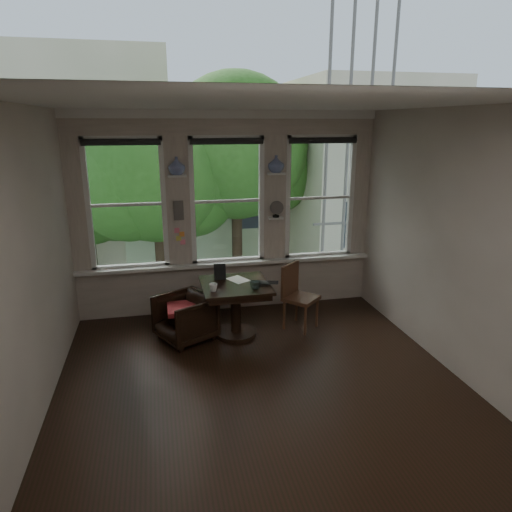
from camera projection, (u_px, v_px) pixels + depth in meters
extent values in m
plane|color=black|center=(261.00, 381.00, 5.18)|extent=(4.50, 4.50, 0.00)
plane|color=silver|center=(261.00, 103.00, 4.33)|extent=(4.50, 4.50, 0.00)
plane|color=beige|center=(227.00, 214.00, 6.87)|extent=(4.50, 0.00, 4.50)
plane|color=beige|center=(348.00, 360.00, 2.65)|extent=(4.50, 0.00, 4.50)
plane|color=beige|center=(28.00, 269.00, 4.29)|extent=(0.00, 4.50, 4.50)
plane|color=beige|center=(452.00, 243.00, 5.22)|extent=(0.00, 4.50, 4.50)
cube|color=white|center=(177.00, 176.00, 6.45)|extent=(0.26, 0.16, 0.03)
cube|color=white|center=(276.00, 173.00, 6.75)|extent=(0.26, 0.16, 0.03)
cube|color=#59544F|center=(179.00, 210.00, 6.62)|extent=(0.14, 0.06, 0.28)
imported|color=silver|center=(177.00, 166.00, 6.41)|extent=(0.24, 0.24, 0.25)
imported|color=silver|center=(276.00, 164.00, 6.71)|extent=(0.24, 0.24, 0.25)
imported|color=black|center=(185.00, 318.00, 6.10)|extent=(0.92, 0.91, 0.62)
cube|color=maroon|center=(185.00, 308.00, 6.06)|extent=(0.45, 0.45, 0.06)
imported|color=black|center=(265.00, 284.00, 6.04)|extent=(0.41, 0.32, 0.03)
imported|color=white|center=(213.00, 288.00, 5.82)|extent=(0.13, 0.13, 0.10)
imported|color=white|center=(255.00, 285.00, 5.89)|extent=(0.16, 0.16, 0.11)
cube|color=black|center=(220.00, 272.00, 6.24)|extent=(0.16, 0.09, 0.22)
cube|color=silver|center=(238.00, 280.00, 6.26)|extent=(0.33, 0.37, 0.00)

